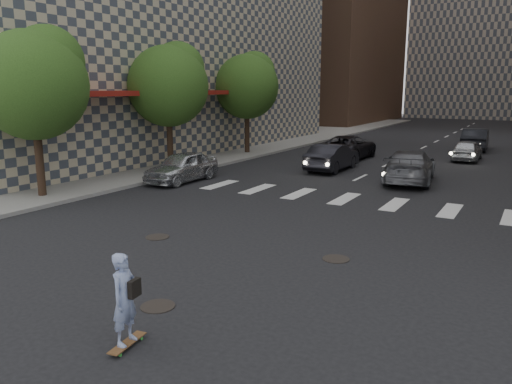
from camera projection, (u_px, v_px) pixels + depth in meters
The scene contains 15 objects.
ground at pixel (186, 260), 12.79m from camera, with size 160.00×160.00×0.00m, color black.
sidewalk_left at pixel (196, 147), 36.82m from camera, with size 13.00×80.00×0.15m, color gray.
tree_a at pixel (36, 80), 19.11m from camera, with size 4.20×4.20×6.60m.
tree_b at pixel (170, 82), 25.91m from camera, with size 4.20×4.20×6.60m.
tree_c at pixel (249, 84), 32.70m from camera, with size 4.20×4.20×6.60m.
manhole_a at pixel (158, 306), 10.08m from camera, with size 0.70×0.70×0.02m, color black.
manhole_b at pixel (157, 237), 14.78m from camera, with size 0.70×0.70×0.02m, color black.
manhole_c at pixel (336, 259), 12.88m from camera, with size 0.70×0.70×0.02m, color black.
skateboarder at pixel (125, 299), 8.32m from camera, with size 0.46×0.86×1.68m.
silver_sedan at pixel (182, 167), 23.52m from camera, with size 1.68×4.17×1.42m, color #B4B7BC.
traffic_car_a at pixel (332, 157), 26.76m from camera, with size 1.53×4.40×1.45m, color black.
traffic_car_b at pixel (410, 166), 23.38m from camera, with size 2.11×5.20×1.51m, color #55565C.
traffic_car_c at pixel (348, 147), 31.23m from camera, with size 2.43×5.27×1.47m, color black.
traffic_car_d at pixel (467, 150), 30.43m from camera, with size 1.52×3.79×1.29m, color #AAADB1.
traffic_car_e at pixel (475, 139), 35.49m from camera, with size 1.64×4.71×1.55m, color black.
Camera 1 is at (7.59, -9.67, 4.32)m, focal length 35.00 mm.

